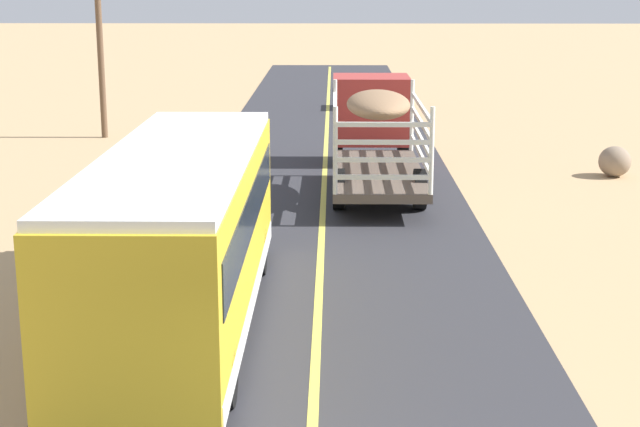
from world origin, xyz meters
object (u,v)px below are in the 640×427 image
at_px(bus, 181,235).
at_px(power_pole_mid, 98,12).
at_px(boulder_mid_field, 615,161).
at_px(livestock_truck, 373,120).
at_px(car_far, 374,94).

relative_size(bus, power_pole_mid, 1.11).
bearing_deg(boulder_mid_field, power_pole_mid, 157.59).
bearing_deg(boulder_mid_field, bus, -129.93).
relative_size(livestock_truck, power_pole_mid, 1.08).
height_order(livestock_truck, bus, bus).
distance_m(car_far, boulder_mid_field, 17.28).
height_order(livestock_truck, car_far, livestock_truck).
relative_size(car_far, power_pole_mid, 0.49).
bearing_deg(livestock_truck, car_far, 87.67).
xyz_separation_m(livestock_truck, bus, (-3.91, -13.69, -0.04)).
bearing_deg(bus, car_far, 81.25).
relative_size(power_pole_mid, boulder_mid_field, 8.45).
xyz_separation_m(power_pole_mid, boulder_mid_field, (17.75, -7.32, -4.31)).
bearing_deg(bus, power_pole_mid, 106.55).
bearing_deg(car_far, livestock_truck, -92.33).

